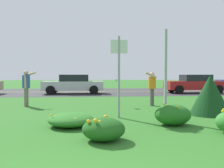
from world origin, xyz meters
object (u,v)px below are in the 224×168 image
at_px(frisbee_pale_blue, 118,80).
at_px(car_silver_center_right, 74,84).
at_px(sign_post_near_path, 119,69).
at_px(person_catcher_orange_shirt, 152,86).
at_px(sign_post_by_roadside, 165,75).
at_px(person_thrower_blue_shirt, 26,85).
at_px(car_red_center_left, 195,84).

xyz_separation_m(frisbee_pale_blue, car_silver_center_right, (-2.53, 7.61, -0.45)).
relative_size(sign_post_near_path, person_catcher_orange_shirt, 1.73).
relative_size(sign_post_by_roadside, person_catcher_orange_shirt, 1.81).
bearing_deg(frisbee_pale_blue, person_thrower_blue_shirt, 175.67).
distance_m(person_catcher_orange_shirt, car_silver_center_right, 8.63).
relative_size(person_thrower_blue_shirt, car_red_center_left, 0.36).
relative_size(frisbee_pale_blue, car_silver_center_right, 0.05).
bearing_deg(person_catcher_orange_shirt, car_red_center_left, 54.70).
bearing_deg(person_thrower_blue_shirt, frisbee_pale_blue, -4.33).
height_order(sign_post_by_roadside, car_red_center_left, sign_post_by_roadside).
bearing_deg(sign_post_near_path, sign_post_by_roadside, -22.40).
relative_size(sign_post_near_path, sign_post_by_roadside, 0.95).
bearing_deg(frisbee_pale_blue, car_silver_center_right, 108.38).
bearing_deg(car_silver_center_right, person_thrower_blue_shirt, -102.31).
relative_size(sign_post_by_roadside, car_red_center_left, 0.63).
relative_size(person_catcher_orange_shirt, frisbee_pale_blue, 6.35).
bearing_deg(frisbee_pale_blue, sign_post_by_roadside, -72.63).
distance_m(person_thrower_blue_shirt, person_catcher_orange_shirt, 5.74).
distance_m(person_thrower_blue_shirt, car_silver_center_right, 7.48).
xyz_separation_m(sign_post_by_roadside, person_catcher_orange_shirt, (0.50, 3.60, -0.49)).
relative_size(sign_post_by_roadside, car_silver_center_right, 0.63).
distance_m(person_catcher_orange_shirt, frisbee_pale_blue, 1.63).
relative_size(person_catcher_orange_shirt, car_red_center_left, 0.35).
xyz_separation_m(sign_post_near_path, person_catcher_orange_shirt, (1.89, 3.03, -0.70)).
bearing_deg(frisbee_pale_blue, car_red_center_left, 47.53).
bearing_deg(person_thrower_blue_shirt, car_red_center_left, 33.36).
height_order(car_red_center_left, car_silver_center_right, same).
distance_m(sign_post_near_path, car_silver_center_right, 10.87).
bearing_deg(person_thrower_blue_shirt, car_silver_center_right, 77.69).
distance_m(car_red_center_left, car_silver_center_right, 9.50).
bearing_deg(sign_post_by_roadside, frisbee_pale_blue, 107.37).
xyz_separation_m(sign_post_near_path, car_red_center_left, (7.25, 10.60, -0.89)).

